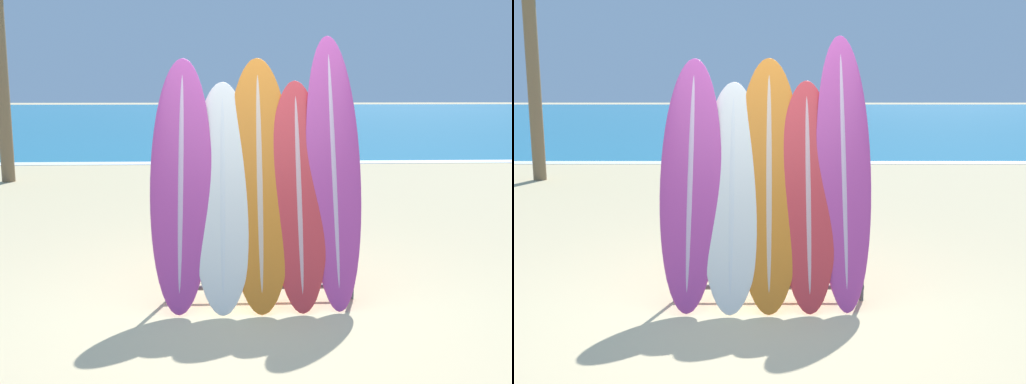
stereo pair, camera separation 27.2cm
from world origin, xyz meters
TOP-DOWN VIEW (x-y plane):
  - ground_plane at (0.00, 0.00)m, footprint 160.00×160.00m
  - ocean_water at (0.00, 39.57)m, footprint 120.00×60.00m
  - surfboard_rack at (0.07, 0.20)m, footprint 1.69×0.04m
  - surfboard_slot_0 at (-0.62, 0.28)m, footprint 0.54×1.01m
  - surfboard_slot_1 at (-0.25, 0.25)m, footprint 0.55×0.98m
  - surfboard_slot_2 at (0.07, 0.30)m, footprint 0.59×1.05m
  - surfboard_slot_3 at (0.41, 0.25)m, footprint 0.52×0.91m
  - surfboard_slot_4 at (0.73, 0.33)m, footprint 0.48×1.01m
  - person_near_water at (-0.15, 2.83)m, footprint 0.22×0.27m
  - person_mid_beach at (-0.83, 5.54)m, footprint 0.26×0.22m

SIDE VIEW (x-z plane):
  - ground_plane at x=0.00m, z-range 0.00..0.00m
  - ocean_water at x=0.00m, z-range 0.00..0.01m
  - surfboard_rack at x=0.07m, z-range 0.03..0.86m
  - person_mid_beach at x=-0.83m, z-range 0.07..1.64m
  - person_near_water at x=-0.15m, z-range 0.07..1.68m
  - surfboard_slot_1 at x=-0.25m, z-range 0.00..1.94m
  - surfboard_slot_3 at x=0.41m, z-range 0.00..1.95m
  - surfboard_slot_0 at x=-0.62m, z-range 0.00..2.16m
  - surfboard_slot_2 at x=0.07m, z-range 0.00..2.16m
  - surfboard_slot_4 at x=0.73m, z-range 0.00..2.36m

